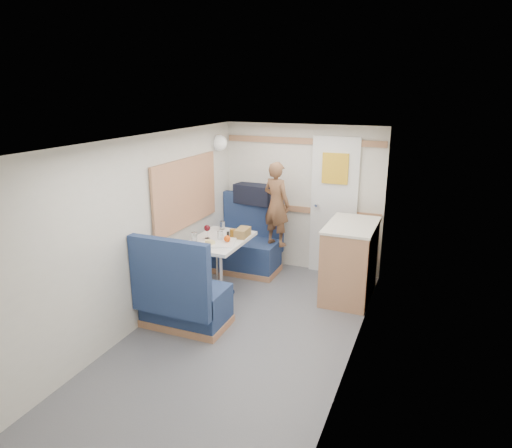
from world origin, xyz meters
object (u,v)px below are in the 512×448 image
at_px(person, 277,204).
at_px(cheese_block, 210,242).
at_px(tumbler_mid, 222,225).
at_px(duffel_bag, 255,194).
at_px(tumbler_right, 220,236).
at_px(salt_grinder, 220,234).
at_px(pepper_grinder, 228,235).
at_px(wine_glass, 207,229).
at_px(tray, 223,242).
at_px(beer_glass, 233,234).
at_px(bench_far, 247,249).
at_px(dome_light, 219,143).
at_px(bench_near, 183,301).
at_px(orange_fruit, 227,239).
at_px(dinette_table, 219,251).
at_px(bread_loaf, 243,233).
at_px(galley_counter, 350,260).
at_px(tumbler_left, 194,237).

distance_m(person, cheese_block, 1.16).
bearing_deg(tumbler_mid, duffel_bag, 79.10).
bearing_deg(person, tumbler_right, 86.60).
bearing_deg(salt_grinder, pepper_grinder, 8.50).
bearing_deg(wine_glass, tumbler_right, -6.80).
distance_m(tray, beer_glass, 0.22).
bearing_deg(bench_far, dome_light, -177.88).
height_order(bench_near, beer_glass, bench_near).
bearing_deg(salt_grinder, beer_glass, 21.93).
bearing_deg(dome_light, person, -2.70).
bearing_deg(orange_fruit, person, 73.13).
relative_size(dinette_table, bench_near, 0.88).
bearing_deg(tray, tumbler_right, 134.23).
xyz_separation_m(bench_near, beer_glass, (0.14, 0.96, 0.48)).
relative_size(duffel_bag, bread_loaf, 2.24).
bearing_deg(pepper_grinder, cheese_block, -106.68).
xyz_separation_m(dinette_table, galley_counter, (1.47, 0.55, -0.10)).
height_order(dinette_table, bench_near, bench_near).
distance_m(tray, bread_loaf, 0.33).
xyz_separation_m(tray, tumbler_right, (-0.06, 0.06, 0.05)).
distance_m(bench_far, wine_glass, 1.06).
xyz_separation_m(bench_far, beer_glass, (0.14, -0.77, 0.48)).
distance_m(bench_near, tumbler_right, 0.94).
bearing_deg(beer_glass, tumbler_right, -120.33).
bearing_deg(wine_glass, salt_grinder, 28.56).
bearing_deg(person, bread_loaf, 91.99).
distance_m(bench_far, pepper_grinder, 0.94).
xyz_separation_m(tray, beer_glass, (0.03, 0.21, 0.05)).
distance_m(duffel_bag, pepper_grinder, 1.10).
bearing_deg(duffel_bag, wine_glass, -88.33).
xyz_separation_m(duffel_bag, tumbler_mid, (-0.14, -0.75, -0.26)).
distance_m(bench_near, galley_counter, 2.04).
distance_m(tray, tumbler_right, 0.10).
height_order(bench_far, bread_loaf, bench_far).
height_order(person, orange_fruit, person).
xyz_separation_m(tumbler_left, pepper_grinder, (0.32, 0.25, -0.01)).
distance_m(galley_counter, tumbler_right, 1.57).
relative_size(orange_fruit, cheese_block, 0.71).
bearing_deg(galley_counter, bread_loaf, -163.90).
bearing_deg(duffel_bag, bench_far, -82.71).
xyz_separation_m(duffel_bag, cheese_block, (-0.00, -1.36, -0.28)).
height_order(dome_light, duffel_bag, dome_light).
xyz_separation_m(duffel_bag, tumbler_right, (0.04, -1.17, -0.26)).
xyz_separation_m(dome_light, galley_counter, (1.86, -0.30, -1.28)).
xyz_separation_m(tumbler_left, salt_grinder, (0.22, 0.23, -0.01)).
xyz_separation_m(dinette_table, wine_glass, (-0.14, -0.03, 0.28)).
bearing_deg(cheese_block, wine_glass, 124.75).
distance_m(pepper_grinder, bread_loaf, 0.19).
xyz_separation_m(tumbler_mid, bread_loaf, (0.36, -0.18, -0.00)).
height_order(cheese_block, tumbler_mid, tumbler_mid).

